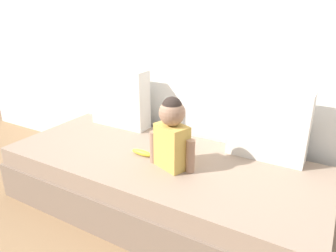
% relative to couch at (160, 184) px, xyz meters
% --- Properties ---
extents(ground_plane, '(12.00, 12.00, 0.00)m').
position_rel_couch_xyz_m(ground_plane, '(0.00, 0.00, -0.20)').
color(ground_plane, '#93704C').
extents(back_wall, '(5.48, 0.10, 2.31)m').
position_rel_couch_xyz_m(back_wall, '(0.00, 0.61, 0.95)').
color(back_wall, white).
rests_on(back_wall, ground).
extents(couch, '(2.28, 0.95, 0.41)m').
position_rel_couch_xyz_m(couch, '(0.00, 0.00, 0.00)').
color(couch, '#826C5B').
rests_on(couch, ground).
extents(throw_pillow_left, '(0.52, 0.16, 0.50)m').
position_rel_couch_xyz_m(throw_pillow_left, '(-0.63, 0.38, 0.46)').
color(throw_pillow_left, silver).
rests_on(throw_pillow_left, couch).
extents(throw_pillow_right, '(0.52, 0.16, 0.49)m').
position_rel_couch_xyz_m(throw_pillow_right, '(0.63, 0.38, 0.45)').
color(throw_pillow_right, silver).
rests_on(throw_pillow_right, couch).
extents(toddler, '(0.32, 0.20, 0.48)m').
position_rel_couch_xyz_m(toddler, '(0.14, -0.07, 0.45)').
color(toddler, gold).
rests_on(toddler, couch).
extents(banana, '(0.17, 0.05, 0.04)m').
position_rel_couch_xyz_m(banana, '(-0.13, -0.03, 0.23)').
color(banana, yellow).
rests_on(banana, couch).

